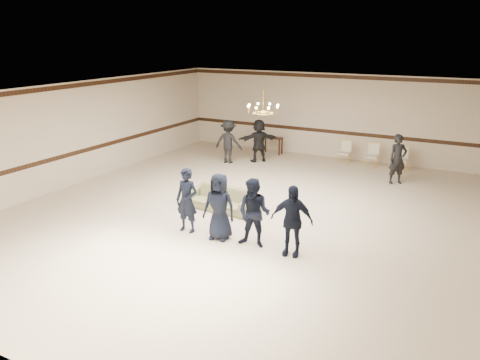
% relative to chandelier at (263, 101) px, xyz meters
% --- Properties ---
extents(room, '(12.01, 14.01, 3.21)m').
position_rel_chandelier_xyz_m(room, '(0.00, -1.00, -1.28)').
color(room, beige).
rests_on(room, ground).
extents(chair_rail, '(12.00, 0.02, 0.14)m').
position_rel_chandelier_xyz_m(chair_rail, '(0.00, 5.99, -1.88)').
color(chair_rail, black).
rests_on(chair_rail, wall_back).
extents(crown_molding, '(12.00, 0.02, 0.14)m').
position_rel_chandelier_xyz_m(crown_molding, '(0.00, 5.99, 0.21)').
color(crown_molding, black).
rests_on(crown_molding, wall_back).
extents(chandelier, '(0.94, 0.94, 0.89)m').
position_rel_chandelier_xyz_m(chandelier, '(0.00, 0.00, 0.00)').
color(chandelier, gold).
rests_on(chandelier, ceiling).
extents(boy_a, '(0.58, 0.39, 1.58)m').
position_rel_chandelier_xyz_m(boy_a, '(-0.67, -2.75, -2.08)').
color(boy_a, black).
rests_on(boy_a, floor).
extents(boy_b, '(0.83, 0.59, 1.58)m').
position_rel_chandelier_xyz_m(boy_b, '(0.23, -2.75, -2.08)').
color(boy_b, black).
rests_on(boy_b, floor).
extents(boy_c, '(0.82, 0.67, 1.58)m').
position_rel_chandelier_xyz_m(boy_c, '(1.13, -2.75, -2.08)').
color(boy_c, black).
rests_on(boy_c, floor).
extents(boy_d, '(0.97, 0.51, 1.58)m').
position_rel_chandelier_xyz_m(boy_d, '(2.03, -2.75, -2.08)').
color(boy_d, black).
rests_on(boy_d, floor).
extents(settee, '(2.13, 0.94, 0.61)m').
position_rel_chandelier_xyz_m(settee, '(-0.75, -1.03, -2.57)').
color(settee, '#808156').
rests_on(settee, floor).
extents(adult_left, '(1.09, 0.70, 1.60)m').
position_rel_chandelier_xyz_m(adult_left, '(-2.99, 3.34, -2.07)').
color(adult_left, black).
rests_on(adult_left, floor).
extents(adult_mid, '(1.39, 1.38, 1.60)m').
position_rel_chandelier_xyz_m(adult_mid, '(-2.09, 4.04, -2.07)').
color(adult_mid, black).
rests_on(adult_mid, floor).
extents(adult_right, '(0.69, 0.67, 1.60)m').
position_rel_chandelier_xyz_m(adult_right, '(3.01, 3.64, -2.07)').
color(adult_right, black).
rests_on(adult_right, floor).
extents(banquet_chair_left, '(0.44, 0.44, 0.86)m').
position_rel_chandelier_xyz_m(banquet_chair_left, '(0.88, 5.15, -2.45)').
color(banquet_chair_left, beige).
rests_on(banquet_chair_left, floor).
extents(banquet_chair_mid, '(0.42, 0.42, 0.86)m').
position_rel_chandelier_xyz_m(banquet_chair_mid, '(1.88, 5.15, -2.45)').
color(banquet_chair_mid, beige).
rests_on(banquet_chair_mid, floor).
extents(banquet_chair_right, '(0.43, 0.43, 0.86)m').
position_rel_chandelier_xyz_m(banquet_chair_right, '(2.88, 5.15, -2.45)').
color(banquet_chair_right, beige).
rests_on(banquet_chair_right, floor).
extents(console_table, '(0.84, 0.41, 0.68)m').
position_rel_chandelier_xyz_m(console_table, '(-2.12, 5.35, -2.53)').
color(console_table, black).
rests_on(console_table, floor).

